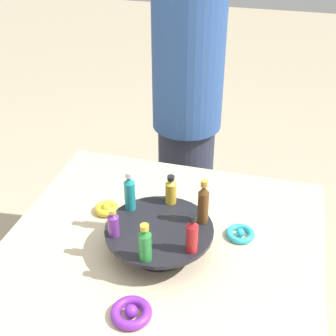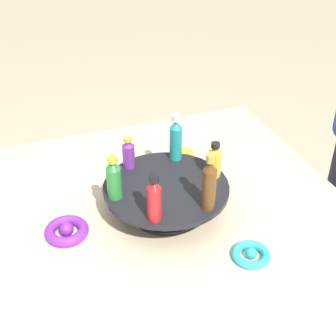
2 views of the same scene
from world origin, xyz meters
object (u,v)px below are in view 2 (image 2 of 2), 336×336
object	(u,v)px
bottle_purple	(128,153)
bottle_brown	(209,184)
bottle_green	(114,178)
display_stand	(166,195)
ribbon_bow_gold	(182,156)
ribbon_bow_teal	(251,254)
bottle_red	(154,199)
bottle_gold	(215,162)
ribbon_bow_purple	(66,230)
bottle_teal	(176,139)

from	to	relation	value
bottle_purple	bottle_brown	distance (m)	0.26
bottle_green	bottle_brown	xyz separation A→B (m)	(0.12, 0.19, 0.01)
display_stand	ribbon_bow_gold	bearing A→B (deg)	149.09
bottle_brown	ribbon_bow_teal	size ratio (longest dim) A/B	1.62
bottle_red	ribbon_bow_teal	xyz separation A→B (m)	(0.11, 0.19, -0.13)
bottle_gold	bottle_brown	world-z (taller)	bottle_brown
bottle_purple	ribbon_bow_purple	world-z (taller)	bottle_purple
bottle_purple	ribbon_bow_gold	distance (m)	0.25
bottle_teal	ribbon_bow_gold	distance (m)	0.18
bottle_teal	ribbon_bow_purple	world-z (taller)	bottle_teal
bottle_gold	ribbon_bow_teal	size ratio (longest dim) A/B	1.08
bottle_green	ribbon_bow_teal	size ratio (longest dim) A/B	1.28
display_stand	bottle_teal	xyz separation A→B (m)	(-0.11, 0.07, 0.09)
bottle_gold	bottle_red	world-z (taller)	bottle_red
display_stand	bottle_brown	size ratio (longest dim) A/B	2.19
bottle_teal	ribbon_bow_teal	distance (m)	0.37
display_stand	bottle_brown	distance (m)	0.16
bottle_teal	ribbon_bow_gold	size ratio (longest dim) A/B	1.62
bottle_gold	bottle_red	bearing A→B (deg)	-61.56
bottle_teal	bottle_red	distance (m)	0.26
bottle_gold	bottle_brown	bearing A→B (deg)	-31.56
bottle_green	bottle_red	distance (m)	0.13
display_stand	bottle_gold	size ratio (longest dim) A/B	3.28
bottle_teal	ribbon_bow_gold	xyz separation A→B (m)	(-0.11, 0.06, -0.13)
bottle_brown	ribbon_bow_teal	xyz separation A→B (m)	(0.11, 0.06, -0.14)
bottle_teal	bottle_purple	size ratio (longest dim) A/B	1.47
bottle_green	ribbon_bow_gold	xyz separation A→B (m)	(-0.22, 0.26, -0.12)
bottle_gold	bottle_purple	size ratio (longest dim) A/B	1.09
bottle_red	bottle_green	bearing A→B (deg)	-151.56
ribbon_bow_gold	ribbon_bow_teal	world-z (taller)	ribbon_bow_gold
display_stand	bottle_teal	size ratio (longest dim) A/B	2.43
display_stand	bottle_red	world-z (taller)	bottle_red
bottle_gold	ribbon_bow_purple	bearing A→B (deg)	-91.13
bottle_teal	bottle_purple	world-z (taller)	bottle_teal
bottle_teal	bottle_green	world-z (taller)	bottle_teal
display_stand	ribbon_bow_gold	world-z (taller)	display_stand
bottle_teal	bottle_purple	xyz separation A→B (m)	(-0.00, -0.13, -0.02)
bottle_green	ribbon_bow_purple	bearing A→B (deg)	-90.23
display_stand	bottle_green	world-z (taller)	bottle_green
bottle_purple	bottle_green	world-z (taller)	bottle_green
display_stand	ribbon_bow_purple	distance (m)	0.26
ribbon_bow_purple	bottle_red	bearing A→B (deg)	58.52
bottle_gold	ribbon_bow_gold	distance (m)	0.25
bottle_purple	ribbon_bow_purple	distance (m)	0.25
bottle_purple	bottle_brown	world-z (taller)	bottle_brown
bottle_teal	bottle_brown	size ratio (longest dim) A/B	0.90
bottle_green	ribbon_bow_purple	world-z (taller)	bottle_green
bottle_green	bottle_red	bearing A→B (deg)	28.44
ribbon_bow_purple	bottle_green	bearing A→B (deg)	89.77
bottle_brown	bottle_green	bearing A→B (deg)	-121.56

